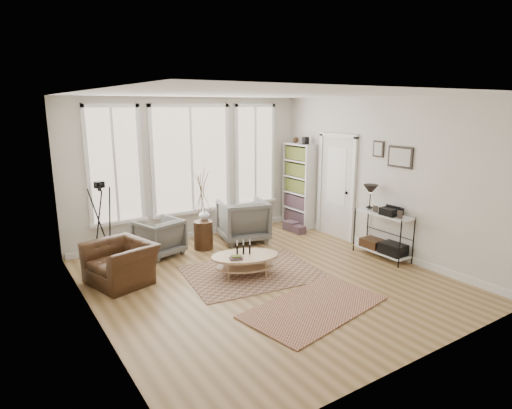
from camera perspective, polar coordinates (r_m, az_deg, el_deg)
room at (r=6.60m, az=1.41°, el=1.61°), size 5.50×5.54×2.90m
bay_window at (r=8.88m, az=-8.60°, el=5.64°), size 4.14×0.12×2.24m
door at (r=9.10m, az=10.69°, el=2.65°), size 0.09×1.06×2.22m
bookcase at (r=9.84m, az=5.76°, el=2.60°), size 0.31×0.85×2.06m
low_shelf at (r=8.15m, az=16.54°, el=-3.33°), size 0.38×1.08×1.30m
wall_art at (r=8.05m, az=17.95°, el=6.32°), size 0.04×0.88×0.44m
rug_main at (r=7.25m, az=-0.52°, el=-9.04°), size 2.35×1.89×0.01m
rug_runner at (r=6.15m, az=7.77°, el=-13.37°), size 2.18×1.47×0.01m
coffee_table at (r=7.06m, az=-1.52°, el=-7.36°), size 1.28×1.03×0.51m
armchair_left at (r=8.17m, az=-12.79°, el=-4.26°), size 0.92×0.94×0.69m
armchair_right at (r=8.80m, az=-1.75°, el=-2.11°), size 1.11×1.13×0.86m
side_table at (r=8.27m, az=-7.12°, el=-0.96°), size 0.37×0.37×1.55m
vase at (r=8.42m, az=-6.91°, el=-1.27°), size 0.23×0.23×0.22m
accent_chair at (r=7.11m, az=-17.58°, el=-7.44°), size 1.19×1.10×0.64m
tripod_camera at (r=7.75m, az=-19.73°, el=-3.02°), size 0.53×0.53×1.50m
book_stack_near at (r=9.63m, az=4.69°, el=-2.84°), size 0.28×0.33×0.20m
book_stack_far at (r=9.42m, az=5.76°, el=-3.34°), size 0.21×0.26×0.17m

